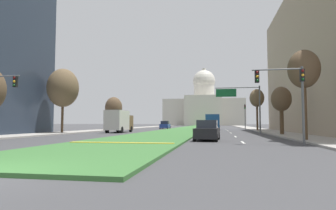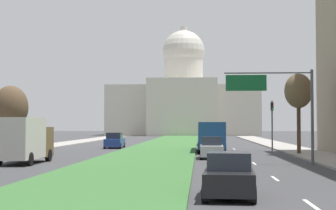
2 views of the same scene
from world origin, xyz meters
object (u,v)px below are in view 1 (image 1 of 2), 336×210
sedan_lead_stopped (207,131)px  sedan_midblock (211,127)px  traffic_light_far_right (245,113)px  box_truck_delivery (119,121)px  sedan_distant (165,125)px  traffic_light_near_right (289,88)px  street_tree_right_far (257,99)px  street_tree_left_mid (63,88)px  overhead_guide_sign (242,99)px  street_tree_left_far (114,108)px  capitol_building (204,108)px  city_bus (213,121)px  sedan_far_horizon (213,125)px  street_tree_right_near (304,70)px  street_tree_right_mid (281,100)px

sedan_lead_stopped → sedan_midblock: 22.07m
traffic_light_far_right → box_truck_delivery: bearing=-136.3°
traffic_light_far_right → sedan_distant: 18.24m
traffic_light_near_right → street_tree_right_far: street_tree_right_far is taller
street_tree_left_mid → sedan_distant: street_tree_left_mid is taller
street_tree_right_far → sedan_lead_stopped: street_tree_right_far is taller
overhead_guide_sign → street_tree_left_far: 26.10m
traffic_light_near_right → overhead_guide_sign: size_ratio=0.80×
capitol_building → street_tree_left_far: (-13.52, -89.12, -4.22)m
capitol_building → city_bus: capitol_building is taller
sedan_far_horizon → street_tree_right_near: bearing=-81.1°
capitol_building → traffic_light_near_right: bearing=-84.8°
traffic_light_near_right → sedan_midblock: 26.64m
sedan_midblock → city_bus: (0.17, 10.61, 0.95)m
street_tree_left_far → sedan_lead_stopped: street_tree_left_far is taller
sedan_lead_stopped → street_tree_left_far: bearing=123.9°
overhead_guide_sign → street_tree_left_mid: size_ratio=0.76×
street_tree_left_far → street_tree_right_far: size_ratio=0.88×
sedan_distant → traffic_light_near_right: bearing=-69.3°
street_tree_right_mid → sedan_midblock: size_ratio=1.34×
street_tree_left_far → street_tree_right_near: bearing=-46.7°
traffic_light_near_right → box_truck_delivery: (-18.88, 19.57, -2.12)m
street_tree_right_far → box_truck_delivery: street_tree_right_far is taller
street_tree_right_near → street_tree_right_mid: street_tree_right_near is taller
sedan_lead_stopped → city_bus: (-0.00, 32.68, 0.98)m
box_truck_delivery → street_tree_right_far: bearing=28.6°
sedan_far_horizon → box_truck_delivery: box_truck_delivery is taller
overhead_guide_sign → street_tree_right_mid: 7.20m
street_tree_right_mid → sedan_far_horizon: street_tree_right_mid is taller
traffic_light_far_right → street_tree_left_far: 26.17m
overhead_guide_sign → street_tree_left_far: size_ratio=1.01×
street_tree_right_far → traffic_light_far_right: bearing=100.3°
capitol_building → sedan_midblock: capitol_building is taller
overhead_guide_sign → street_tree_left_far: bearing=152.9°
capitol_building → sedan_far_horizon: 67.77m
box_truck_delivery → overhead_guide_sign: bearing=1.6°
capitol_building → sedan_midblock: bearing=-86.8°
street_tree_left_far → street_tree_right_far: street_tree_right_far is taller
street_tree_left_mid → sedan_distant: (8.24, 29.44, -5.18)m
capitol_building → street_tree_right_near: bearing=-83.7°
sedan_distant → box_truck_delivery: size_ratio=0.74×
traffic_light_far_right → street_tree_right_far: street_tree_right_far is taller
sedan_lead_stopped → box_truck_delivery: bearing=130.2°
street_tree_left_mid → box_truck_delivery: bearing=42.9°
street_tree_right_near → street_tree_right_mid: (0.45, 10.16, -1.57)m
capitol_building → traffic_light_far_right: bearing=-81.9°
traffic_light_far_right → street_tree_right_far: bearing=-79.7°
capitol_building → street_tree_right_mid: capitol_building is taller
traffic_light_near_right → overhead_guide_sign: bearing=93.6°
street_tree_right_near → traffic_light_far_right: bearing=92.0°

